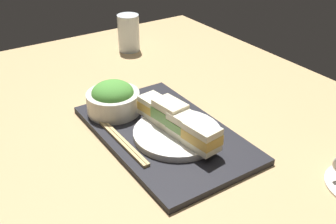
# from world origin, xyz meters

# --- Properties ---
(ground_plane) EXTENTS (1.40, 1.00, 0.03)m
(ground_plane) POSITION_xyz_m (0.00, 0.00, -0.01)
(ground_plane) COLOR tan
(serving_tray) EXTENTS (0.43, 0.26, 0.01)m
(serving_tray) POSITION_xyz_m (0.05, -0.08, 0.01)
(serving_tray) COLOR black
(serving_tray) RESTS_ON ground_plane
(sandwich_plate) EXTENTS (0.20, 0.20, 0.01)m
(sandwich_plate) POSITION_xyz_m (0.08, -0.07, 0.02)
(sandwich_plate) COLOR silver
(sandwich_plate) RESTS_ON serving_tray
(sandwich_nearmost) EXTENTS (0.08, 0.06, 0.05)m
(sandwich_nearmost) POSITION_xyz_m (0.00, -0.07, 0.05)
(sandwich_nearmost) COLOR #EFE5C1
(sandwich_nearmost) RESTS_ON sandwich_plate
(sandwich_inner_near) EXTENTS (0.08, 0.06, 0.06)m
(sandwich_inner_near) POSITION_xyz_m (0.06, -0.07, 0.06)
(sandwich_inner_near) COLOR beige
(sandwich_inner_near) RESTS_ON sandwich_plate
(sandwich_inner_far) EXTENTS (0.08, 0.06, 0.05)m
(sandwich_inner_far) POSITION_xyz_m (0.11, -0.06, 0.06)
(sandwich_inner_far) COLOR #EFE5C1
(sandwich_inner_far) RESTS_ON sandwich_plate
(sandwich_farmost) EXTENTS (0.08, 0.06, 0.05)m
(sandwich_farmost) POSITION_xyz_m (0.16, -0.06, 0.06)
(sandwich_farmost) COLOR #EFE5C1
(sandwich_farmost) RESTS_ON sandwich_plate
(salad_bowl) EXTENTS (0.13, 0.13, 0.08)m
(salad_bowl) POSITION_xyz_m (-0.09, -0.13, 0.05)
(salad_bowl) COLOR silver
(salad_bowl) RESTS_ON serving_tray
(chopsticks_pair) EXTENTS (0.20, 0.02, 0.01)m
(chopsticks_pair) POSITION_xyz_m (0.04, -0.18, 0.02)
(chopsticks_pair) COLOR tan
(chopsticks_pair) RESTS_ON serving_tray
(drinking_glass) EXTENTS (0.07, 0.07, 0.12)m
(drinking_glass) POSITION_xyz_m (-0.47, 0.11, 0.06)
(drinking_glass) COLOR silver
(drinking_glass) RESTS_ON ground_plane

